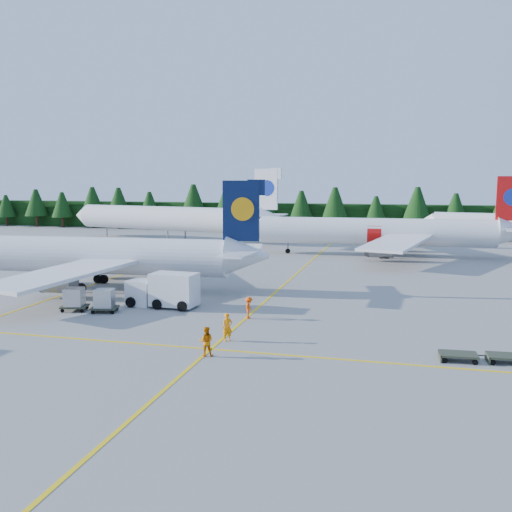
# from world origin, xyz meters

# --- Properties ---
(ground) EXTENTS (320.00, 320.00, 0.00)m
(ground) POSITION_xyz_m (0.00, 0.00, 0.00)
(ground) COLOR gray
(ground) RESTS_ON ground
(taxi_stripe_a) EXTENTS (0.25, 120.00, 0.01)m
(taxi_stripe_a) POSITION_xyz_m (-14.00, 20.00, 0.01)
(taxi_stripe_a) COLOR yellow
(taxi_stripe_a) RESTS_ON ground
(taxi_stripe_b) EXTENTS (0.25, 120.00, 0.01)m
(taxi_stripe_b) POSITION_xyz_m (6.00, 20.00, 0.01)
(taxi_stripe_b) COLOR yellow
(taxi_stripe_b) RESTS_ON ground
(taxi_stripe_cross) EXTENTS (80.00, 0.25, 0.01)m
(taxi_stripe_cross) POSITION_xyz_m (0.00, -6.00, 0.01)
(taxi_stripe_cross) COLOR yellow
(taxi_stripe_cross) RESTS_ON ground
(treeline_hedge) EXTENTS (220.00, 4.00, 6.00)m
(treeline_hedge) POSITION_xyz_m (0.00, 82.00, 3.00)
(treeline_hedge) COLOR black
(treeline_hedge) RESTS_ON ground
(airliner_navy) EXTENTS (38.44, 31.54, 11.17)m
(airliner_navy) POSITION_xyz_m (-15.46, 11.37, 3.36)
(airliner_navy) COLOR silver
(airliner_navy) RESTS_ON ground
(airliner_red) EXTENTS (40.31, 33.14, 11.72)m
(airliner_red) POSITION_xyz_m (13.49, 44.52, 3.52)
(airliner_red) COLOR silver
(airliner_red) RESTS_ON ground
(airliner_far_left) EXTENTS (44.34, 12.67, 13.03)m
(airliner_far_left) POSITION_xyz_m (-25.93, 58.08, 4.09)
(airliner_far_left) COLOR silver
(airliner_far_left) RESTS_ON ground
(service_truck) EXTENTS (6.50, 2.72, 3.07)m
(service_truck) POSITION_xyz_m (-2.35, 5.15, 1.52)
(service_truck) COLOR white
(service_truck) RESTS_ON ground
(uld_pair) EXTENTS (5.29, 2.30, 1.67)m
(uld_pair) POSITION_xyz_m (-7.69, 1.82, 1.12)
(uld_pair) COLOR #303627
(uld_pair) RESTS_ON ground
(crew_a) EXTENTS (0.87, 0.80, 1.99)m
(crew_a) POSITION_xyz_m (6.51, -3.83, 0.99)
(crew_a) COLOR orange
(crew_a) RESTS_ON ground
(crew_b) EXTENTS (1.08, 0.93, 1.94)m
(crew_b) POSITION_xyz_m (6.20, -7.43, 0.97)
(crew_b) COLOR #D96D04
(crew_b) RESTS_ON ground
(crew_c) EXTENTS (0.56, 0.78, 1.79)m
(crew_c) POSITION_xyz_m (6.27, 2.83, 0.90)
(crew_c) COLOR #FF4A05
(crew_c) RESTS_ON ground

